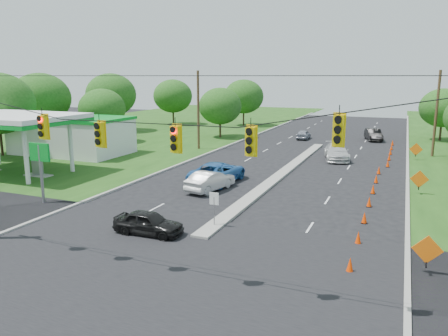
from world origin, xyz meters
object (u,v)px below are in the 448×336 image
at_px(black_sedan, 149,223).
at_px(blue_pickup, 218,172).
at_px(gas_station, 63,132).
at_px(white_sedan, 210,181).

height_order(black_sedan, blue_pickup, blue_pickup).
relative_size(black_sedan, blue_pickup, 0.64).
xyz_separation_m(black_sedan, blue_pickup, (-1.21, 12.28, 0.19)).
distance_m(gas_station, blue_pickup, 20.16).
bearing_deg(blue_pickup, white_sedan, 104.46).
xyz_separation_m(gas_station, black_sedan, (20.82, -16.60, -1.92)).
height_order(gas_station, black_sedan, gas_station).
distance_m(black_sedan, white_sedan, 9.79).
relative_size(gas_station, white_sedan, 4.37).
bearing_deg(white_sedan, blue_pickup, -68.38).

